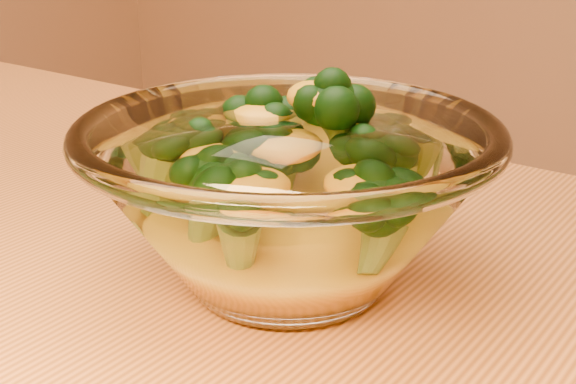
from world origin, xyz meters
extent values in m
cube|color=#C97B3C|center=(0.00, 0.00, 0.73)|extent=(1.20, 0.80, 0.04)
cylinder|color=brown|center=(-0.54, 0.34, 0.35)|extent=(0.06, 0.06, 0.71)
ellipsoid|color=white|center=(0.09, 0.10, 0.76)|extent=(0.11, 0.11, 0.02)
torus|color=white|center=(0.09, 0.10, 0.85)|extent=(0.24, 0.24, 0.01)
ellipsoid|color=orange|center=(0.09, 0.10, 0.78)|extent=(0.14, 0.14, 0.04)
camera|label=1|loc=(0.34, -0.24, 0.98)|focal=50.00mm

